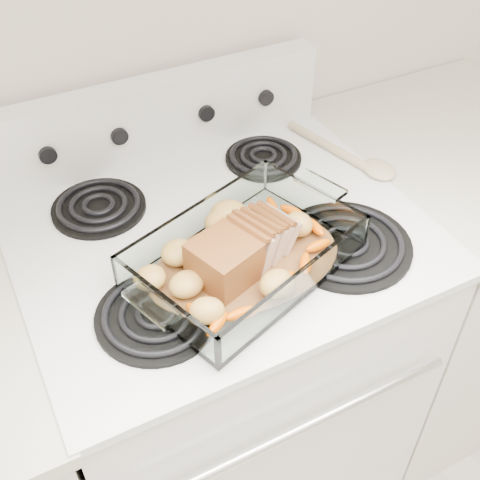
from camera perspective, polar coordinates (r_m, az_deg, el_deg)
name	(u,v)px	position (r m, az deg, el deg)	size (l,w,h in m)	color
electric_range	(222,365)	(1.52, -1.68, -11.75)	(0.78, 0.70, 1.12)	silver
counter_right	(431,280)	(1.81, 17.68, -3.62)	(0.58, 0.68, 0.93)	silver
baking_dish	(245,258)	(1.07, 0.49, -1.75)	(0.39, 0.25, 0.07)	silver
pork_roast	(235,251)	(1.05, -0.48, -1.05)	(0.21, 0.10, 0.08)	brown
roast_vegetables	(234,243)	(1.09, -0.59, -0.30)	(0.36, 0.20, 0.04)	#F46800
wooden_spoon	(356,158)	(1.37, 10.92, 7.60)	(0.12, 0.29, 0.02)	#CBBB8B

